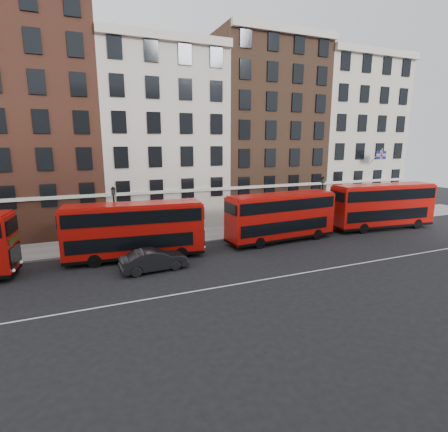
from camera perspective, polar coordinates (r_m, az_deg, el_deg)
name	(u,v)px	position (r m, az deg, el deg)	size (l,w,h in m)	color
ground	(221,274)	(24.67, -0.51, -9.51)	(120.00, 120.00, 0.00)	black
pavement	(180,237)	(34.12, -7.18, -3.35)	(80.00, 5.00, 0.15)	gray
kerb	(188,243)	(31.81, -5.97, -4.45)	(80.00, 0.30, 0.16)	gray
road_centre_line	(233,285)	(22.97, 1.41, -11.18)	(70.00, 0.12, 0.01)	white
building_terrace	(157,131)	(40.05, -10.92, 13.47)	(64.00, 11.95, 22.00)	#BAB5A0
bus_b	(134,230)	(28.01, -14.46, -2.15)	(10.78, 3.58, 4.45)	#B20E09
bus_c	(281,216)	(32.51, 9.26, 0.01)	(10.77, 3.32, 4.46)	#B20E09
bus_d	(382,205)	(40.37, 24.44, 1.64)	(11.52, 3.73, 4.76)	#B20E09
car_front	(154,260)	(25.63, -11.37, -7.04)	(1.66, 4.77, 1.57)	#242427
lamp_post_left	(115,214)	(30.73, -17.41, 0.24)	(0.44, 0.44, 5.33)	black
lamp_post_right	(322,198)	(39.33, 15.70, 2.80)	(0.44, 0.44, 5.33)	black
traffic_light	(386,201)	(44.22, 24.88, 2.28)	(0.25, 0.45, 3.27)	black
iron_railings	(174,226)	(36.04, -8.15, -1.61)	(6.60, 0.06, 1.00)	black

